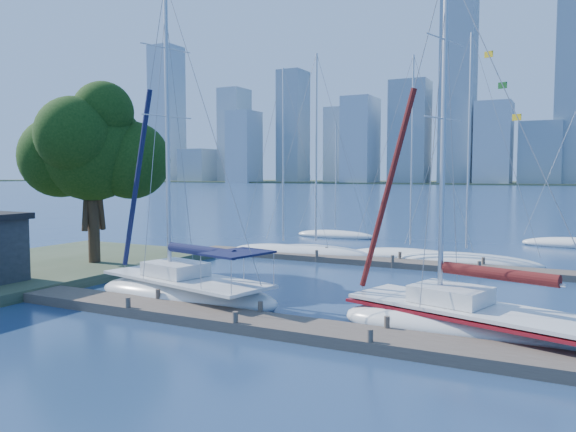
% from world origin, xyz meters
% --- Properties ---
extents(ground, '(700.00, 700.00, 0.00)m').
position_xyz_m(ground, '(0.00, 0.00, 0.00)').
color(ground, '#182B4D').
rests_on(ground, ground).
extents(near_dock, '(26.00, 2.00, 0.40)m').
position_xyz_m(near_dock, '(0.00, 0.00, 0.20)').
color(near_dock, '#483D35').
rests_on(near_dock, ground).
extents(far_dock, '(30.00, 1.80, 0.36)m').
position_xyz_m(far_dock, '(2.00, 16.00, 0.18)').
color(far_dock, '#483D35').
rests_on(far_dock, ground).
extents(shore, '(12.00, 22.00, 0.50)m').
position_xyz_m(shore, '(-17.00, 3.00, 0.25)').
color(shore, '#38472D').
rests_on(shore, ground).
extents(far_shore, '(800.00, 100.00, 1.50)m').
position_xyz_m(far_shore, '(0.00, 320.00, 0.00)').
color(far_shore, '#38472D').
rests_on(far_shore, ground).
extents(tree, '(8.24, 7.51, 10.83)m').
position_xyz_m(tree, '(-14.30, 6.40, 7.26)').
color(tree, black).
rests_on(tree, ground).
extents(sailboat_navy, '(9.70, 5.08, 14.75)m').
position_xyz_m(sailboat_navy, '(-4.68, 2.35, 1.09)').
color(sailboat_navy, silver).
rests_on(sailboat_navy, ground).
extents(sailboat_maroon, '(9.49, 5.41, 13.66)m').
position_xyz_m(sailboat_maroon, '(7.35, 2.64, 1.01)').
color(sailboat_maroon, silver).
rests_on(sailboat_maroon, ground).
extents(bg_boat_0, '(8.27, 4.35, 13.21)m').
position_xyz_m(bg_boat_0, '(-7.31, 16.92, 0.27)').
color(bg_boat_0, silver).
rests_on(bg_boat_0, ground).
extents(bg_boat_1, '(8.23, 3.02, 14.07)m').
position_xyz_m(bg_boat_1, '(-4.99, 17.28, 0.29)').
color(bg_boat_1, silver).
rests_on(bg_boat_1, ground).
extents(bg_boat_2, '(8.81, 4.26, 13.65)m').
position_xyz_m(bg_boat_2, '(1.16, 18.74, 0.27)').
color(bg_boat_2, silver).
rests_on(bg_boat_2, ground).
extents(bg_boat_3, '(9.32, 5.34, 14.50)m').
position_xyz_m(bg_boat_3, '(4.83, 18.03, 0.28)').
color(bg_boat_3, silver).
rests_on(bg_boat_3, ground).
extents(bg_boat_6, '(7.38, 2.22, 10.27)m').
position_xyz_m(bg_boat_6, '(-8.21, 28.78, 0.21)').
color(bg_boat_6, silver).
rests_on(bg_boat_6, ground).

